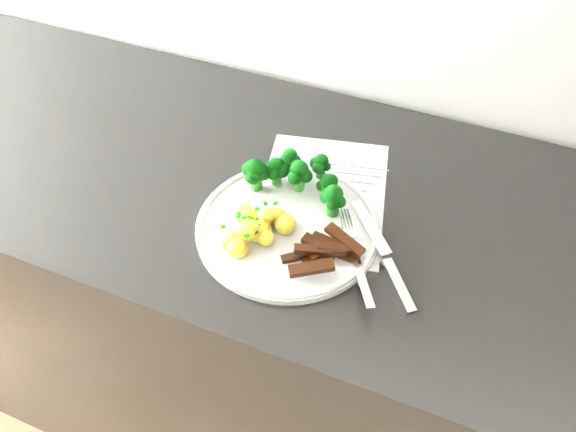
{
  "coord_description": "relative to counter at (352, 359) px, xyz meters",
  "views": [
    {
      "loc": [
        0.02,
        1.06,
        1.53
      ],
      "look_at": [
        -0.2,
        1.61,
        0.9
      ],
      "focal_mm": 35.84,
      "sensor_mm": 36.0,
      "label": 1
    }
  ],
  "objects": [
    {
      "name": "potatoes",
      "position": [
        -0.15,
        -0.11,
        0.46
      ],
      "size": [
        0.1,
        0.11,
        0.04
      ],
      "color": "yellow",
      "rests_on": "plate"
    },
    {
      "name": "plate",
      "position": [
        -0.12,
        -0.08,
        0.45
      ],
      "size": [
        0.28,
        0.28,
        0.02
      ],
      "color": "white",
      "rests_on": "counter"
    },
    {
      "name": "broccoli",
      "position": [
        -0.13,
        -0.0,
        0.48
      ],
      "size": [
        0.18,
        0.1,
        0.07
      ],
      "color": "#1F5F16",
      "rests_on": "plate"
    },
    {
      "name": "fork",
      "position": [
        0.0,
        -0.11,
        0.46
      ],
      "size": [
        0.11,
        0.17,
        0.02
      ],
      "color": "silver",
      "rests_on": "plate"
    },
    {
      "name": "counter",
      "position": [
        0.0,
        0.0,
        0.0
      ],
      "size": [
        2.33,
        0.58,
        0.87
      ],
      "color": "black",
      "rests_on": "ground"
    },
    {
      "name": "beef_strips",
      "position": [
        -0.04,
        -0.11,
        0.46
      ],
      "size": [
        0.11,
        0.11,
        0.03
      ],
      "color": "black",
      "rests_on": "plate"
    },
    {
      "name": "knife",
      "position": [
        0.05,
        -0.09,
        0.45
      ],
      "size": [
        0.15,
        0.18,
        0.02
      ],
      "color": "silver",
      "rests_on": "plate"
    },
    {
      "name": "recipe_paper",
      "position": [
        -0.09,
        0.01,
        0.44
      ],
      "size": [
        0.26,
        0.32,
        0.0
      ],
      "color": "silver",
      "rests_on": "counter"
    }
  ]
}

